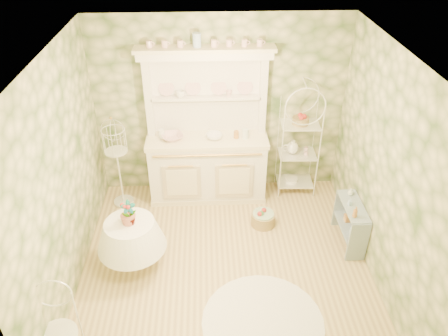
{
  "coord_description": "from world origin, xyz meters",
  "views": [
    {
      "loc": [
        -0.2,
        -3.98,
        4.07
      ],
      "look_at": [
        0.0,
        0.5,
        1.15
      ],
      "focal_mm": 35.0,
      "sensor_mm": 36.0,
      "label": 1
    }
  ],
  "objects_px": {
    "side_shelf": "(350,225)",
    "kitchen_dresser": "(207,130)",
    "round_table": "(133,246)",
    "bakers_rack": "(298,143)",
    "birdcage_stand": "(117,160)",
    "cafe_chair": "(56,334)",
    "floor_basket": "(263,218)"
  },
  "relations": [
    {
      "from": "round_table",
      "to": "birdcage_stand",
      "type": "xyz_separation_m",
      "value": [
        -0.34,
        1.34,
        0.41
      ]
    },
    {
      "from": "round_table",
      "to": "floor_basket",
      "type": "xyz_separation_m",
      "value": [
        1.71,
        0.74,
        -0.23
      ]
    },
    {
      "from": "floor_basket",
      "to": "round_table",
      "type": "bearing_deg",
      "value": -156.55
    },
    {
      "from": "floor_basket",
      "to": "bakers_rack",
      "type": "bearing_deg",
      "value": 54.79
    },
    {
      "from": "kitchen_dresser",
      "to": "birdcage_stand",
      "type": "height_order",
      "value": "kitchen_dresser"
    },
    {
      "from": "bakers_rack",
      "to": "round_table",
      "type": "xyz_separation_m",
      "value": [
        -2.3,
        -1.58,
        -0.49
      ]
    },
    {
      "from": "kitchen_dresser",
      "to": "bakers_rack",
      "type": "relative_size",
      "value": 1.37
    },
    {
      "from": "floor_basket",
      "to": "cafe_chair",
      "type": "bearing_deg",
      "value": -137.31
    },
    {
      "from": "bakers_rack",
      "to": "side_shelf",
      "type": "height_order",
      "value": "bakers_rack"
    },
    {
      "from": "floor_basket",
      "to": "birdcage_stand",
      "type": "bearing_deg",
      "value": 163.83
    },
    {
      "from": "side_shelf",
      "to": "kitchen_dresser",
      "type": "bearing_deg",
      "value": 151.24
    },
    {
      "from": "cafe_chair",
      "to": "birdcage_stand",
      "type": "bearing_deg",
      "value": 80.96
    },
    {
      "from": "kitchen_dresser",
      "to": "bakers_rack",
      "type": "distance_m",
      "value": 1.39
    },
    {
      "from": "cafe_chair",
      "to": "floor_basket",
      "type": "bearing_deg",
      "value": 37.78
    },
    {
      "from": "kitchen_dresser",
      "to": "cafe_chair",
      "type": "height_order",
      "value": "kitchen_dresser"
    },
    {
      "from": "bakers_rack",
      "to": "floor_basket",
      "type": "distance_m",
      "value": 1.25
    },
    {
      "from": "kitchen_dresser",
      "to": "round_table",
      "type": "xyz_separation_m",
      "value": [
        -0.95,
        -1.49,
        -0.8
      ]
    },
    {
      "from": "bakers_rack",
      "to": "round_table",
      "type": "height_order",
      "value": "bakers_rack"
    },
    {
      "from": "side_shelf",
      "to": "cafe_chair",
      "type": "bearing_deg",
      "value": -150.55
    },
    {
      "from": "kitchen_dresser",
      "to": "birdcage_stand",
      "type": "xyz_separation_m",
      "value": [
        -1.29,
        -0.15,
        -0.38
      ]
    },
    {
      "from": "side_shelf",
      "to": "round_table",
      "type": "distance_m",
      "value": 2.83
    },
    {
      "from": "bakers_rack",
      "to": "round_table",
      "type": "bearing_deg",
      "value": -143.35
    },
    {
      "from": "bakers_rack",
      "to": "cafe_chair",
      "type": "bearing_deg",
      "value": -132.07
    },
    {
      "from": "bakers_rack",
      "to": "birdcage_stand",
      "type": "bearing_deg",
      "value": -172.59
    },
    {
      "from": "round_table",
      "to": "birdcage_stand",
      "type": "relative_size",
      "value": 0.46
    },
    {
      "from": "kitchen_dresser",
      "to": "round_table",
      "type": "height_order",
      "value": "kitchen_dresser"
    },
    {
      "from": "round_table",
      "to": "floor_basket",
      "type": "bearing_deg",
      "value": 23.45
    },
    {
      "from": "cafe_chair",
      "to": "kitchen_dresser",
      "type": "bearing_deg",
      "value": 57.38
    },
    {
      "from": "kitchen_dresser",
      "to": "round_table",
      "type": "bearing_deg",
      "value": -122.42
    },
    {
      "from": "birdcage_stand",
      "to": "bakers_rack",
      "type": "bearing_deg",
      "value": 5.19
    },
    {
      "from": "kitchen_dresser",
      "to": "cafe_chair",
      "type": "bearing_deg",
      "value": -117.7
    },
    {
      "from": "birdcage_stand",
      "to": "kitchen_dresser",
      "type": "bearing_deg",
      "value": 6.69
    }
  ]
}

